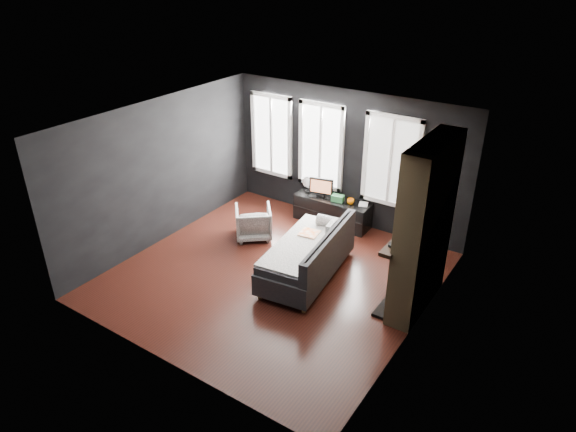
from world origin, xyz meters
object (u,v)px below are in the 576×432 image
Objects in this scene: monitor at (321,186)px; mug at (351,201)px; media_console at (332,211)px; mantel_vase at (419,214)px; sofa at (307,252)px; book at (359,199)px; armchair at (253,221)px.

mug is (0.66, 0.02, -0.15)m from monitor.
media_console is 7.72× the size of mantel_vase.
sofa is at bearing -84.77° from mug.
mantel_vase reaches higher than book.
media_console is 11.33× the size of mug.
monitor is 2.44× the size of mantel_vase.
armchair is 3.30m from mantel_vase.
armchair is at bearing 152.95° from sofa.
mug is at bearing -176.28° from armchair.
mantel_vase is (1.61, -1.26, 0.67)m from book.
book is (0.15, 0.08, 0.05)m from mug.
media_console is 2.68m from mantel_vase.
mantel_vase is (2.16, -1.19, 1.06)m from media_console.
book is at bearing 6.05° from media_console.
armchair is (-1.56, 0.57, -0.11)m from sofa.
media_console is at bearing -172.88° from book.
media_console is 0.56m from monitor.
armchair is 4.95× the size of mug.
media_console is (0.99, 1.34, -0.07)m from armchair.
media_console is at bearing -5.61° from monitor.
mantel_vase is (1.76, -1.18, 0.72)m from mug.
book is at bearing 142.05° from mantel_vase.
sofa is 15.15× the size of mug.
mantel_vase is at bearing -37.00° from monitor.
book is (0.81, 0.09, -0.10)m from monitor.
armchair is 1.56m from monitor.
sofa is 8.96× the size of book.
mug is at bearing 146.17° from mantel_vase.
sofa reaches higher than media_console.
book is at bearing -177.58° from armchair.
monitor is at bearing -173.33° from book.
mantel_vase is at bearing -33.83° from mug.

